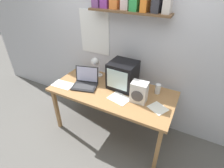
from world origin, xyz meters
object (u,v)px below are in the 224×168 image
Objects in this scene: loose_paper_near_laptop at (84,74)px; juice_glass at (158,89)px; corner_desk at (112,94)px; crt_monitor at (123,75)px; printed_handout at (63,85)px; space_heater at (139,92)px; laptop at (86,81)px; open_notebook at (119,98)px; desk_lamp at (96,63)px; loose_paper_near_monitor at (158,108)px.

juice_glass is at bearing 1.62° from loose_paper_near_laptop.
corner_desk is at bearing -158.42° from juice_glass.
corner_desk is at bearing -115.09° from crt_monitor.
crt_monitor is 0.84m from printed_handout.
printed_handout is at bearing -174.42° from space_heater.
laptop is 0.96m from juice_glass.
open_notebook is (0.16, -0.12, 0.06)m from corner_desk.
juice_glass is at bearing 40.62° from open_notebook.
loose_paper_near_laptop is at bearing 75.88° from printed_handout.
desk_lamp is 0.80m from space_heater.
crt_monitor is 0.48m from juice_glass.
printed_handout is 1.05× the size of open_notebook.
printed_handout is at bearing -161.40° from juice_glass.
crt_monitor reaches higher than laptop.
juice_glass is 1.12m from loose_paper_near_laptop.
laptop is at bearing 178.42° from loose_paper_near_monitor.
open_notebook is (0.82, 0.08, 0.00)m from printed_handout.
corner_desk is 0.29m from crt_monitor.
corner_desk is 0.21m from open_notebook.
corner_desk is 0.64m from loose_paper_near_monitor.
crt_monitor is 0.37m from space_heater.
corner_desk is 6.30× the size of space_heater.
corner_desk is at bearing 173.08° from loose_paper_near_monitor.
desk_lamp reaches higher than open_notebook.
corner_desk is at bearing -11.09° from desk_lamp.
desk_lamp is 0.30m from loose_paper_near_laptop.
loose_paper_near_laptop is at bearing 179.45° from crt_monitor.
laptop is 1.23× the size of desk_lamp.
loose_paper_near_laptop is (-0.19, 0.23, -0.06)m from laptop.
juice_glass is 0.51m from open_notebook.
crt_monitor is at bearing 11.46° from desk_lamp.
space_heater reaches higher than juice_glass.
space_heater is 1.07m from printed_handout.
desk_lamp reaches higher than printed_handout.
desk_lamp is 1.21× the size of loose_paper_near_monitor.
printed_handout is 1.30m from loose_paper_near_monitor.
space_heater is at bearing -31.71° from crt_monitor.
desk_lamp reaches higher than space_heater.
crt_monitor is (0.08, 0.15, 0.24)m from corner_desk.
crt_monitor is at bearing -2.59° from loose_paper_near_laptop.
juice_glass is at bearing 0.39° from laptop.
printed_handout is 0.39m from loose_paper_near_laptop.
corner_desk is 0.43m from space_heater.
juice_glass is 1.28m from printed_handout.
desk_lamp is at bearing 159.31° from space_heater.
space_heater is at bearing -13.69° from loose_paper_near_laptop.
laptop is (-0.46, -0.20, -0.12)m from crt_monitor.
juice_glass is at bearing 18.60° from printed_handout.
loose_paper_near_laptop is (0.09, 0.38, 0.00)m from printed_handout.
corner_desk is at bearing 144.06° from open_notebook.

